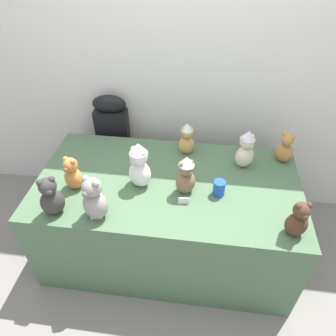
{
  "coord_description": "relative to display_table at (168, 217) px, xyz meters",
  "views": [
    {
      "loc": [
        0.21,
        -1.35,
        2.22
      ],
      "look_at": [
        0.0,
        0.25,
        0.87
      ],
      "focal_mm": 33.38,
      "sensor_mm": 36.0,
      "label": 1
    }
  ],
  "objects": [
    {
      "name": "ground_plane",
      "position": [
        0.0,
        -0.25,
        -0.37
      ],
      "size": [
        10.0,
        10.0,
        0.0
      ],
      "primitive_type": "plane",
      "color": "gray"
    },
    {
      "name": "teddy_bear_ash",
      "position": [
        -0.39,
        -0.37,
        0.52
      ],
      "size": [
        0.2,
        0.19,
        0.31
      ],
      "rotation": [
        0.0,
        0.0,
        -0.41
      ],
      "color": "gray",
      "rests_on": "display_table"
    },
    {
      "name": "instrument_case",
      "position": [
        -0.57,
        0.62,
        0.16
      ],
      "size": [
        0.29,
        0.14,
        1.06
      ],
      "rotation": [
        0.0,
        0.0,
        0.06
      ],
      "color": "black",
      "rests_on": "ground_plane"
    },
    {
      "name": "teddy_bear_charcoal",
      "position": [
        -0.66,
        -0.38,
        0.51
      ],
      "size": [
        0.19,
        0.18,
        0.28
      ],
      "rotation": [
        0.0,
        0.0,
        0.56
      ],
      "color": "#383533",
      "rests_on": "display_table"
    },
    {
      "name": "teddy_bear_ginger",
      "position": [
        -0.62,
        -0.14,
        0.49
      ],
      "size": [
        0.16,
        0.14,
        0.25
      ],
      "rotation": [
        0.0,
        0.0,
        -0.32
      ],
      "color": "#D17F3D",
      "rests_on": "display_table"
    },
    {
      "name": "name_card_front_left",
      "position": [
        0.13,
        -0.2,
        0.4
      ],
      "size": [
        0.07,
        0.01,
        0.05
      ],
      "primitive_type": "cube",
      "rotation": [
        0.0,
        0.0,
        0.06
      ],
      "color": "white",
      "rests_on": "display_table"
    },
    {
      "name": "teddy_bear_caramel",
      "position": [
        0.82,
        0.34,
        0.49
      ],
      "size": [
        0.15,
        0.14,
        0.25
      ],
      "rotation": [
        0.0,
        0.0,
        -0.34
      ],
      "color": "#B27A42",
      "rests_on": "display_table"
    },
    {
      "name": "party_cup_blue",
      "position": [
        0.35,
        -0.08,
        0.43
      ],
      "size": [
        0.08,
        0.08,
        0.11
      ],
      "primitive_type": "cylinder",
      "color": "blue",
      "rests_on": "display_table"
    },
    {
      "name": "name_card_front_middle",
      "position": [
        -0.39,
        -0.4,
        0.4
      ],
      "size": [
        0.07,
        0.02,
        0.05
      ],
      "primitive_type": "cube",
      "rotation": [
        0.0,
        0.0,
        0.17
      ],
      "color": "white",
      "rests_on": "display_table"
    },
    {
      "name": "teddy_bear_honey",
      "position": [
        0.1,
        0.35,
        0.5
      ],
      "size": [
        0.13,
        0.11,
        0.27
      ],
      "rotation": [
        0.0,
        0.0,
        0.07
      ],
      "color": "tan",
      "rests_on": "display_table"
    },
    {
      "name": "teddy_bear_mocha",
      "position": [
        0.13,
        -0.09,
        0.52
      ],
      "size": [
        0.17,
        0.17,
        0.3
      ],
      "rotation": [
        0.0,
        0.0,
        0.55
      ],
      "color": "#7F6047",
      "rests_on": "display_table"
    },
    {
      "name": "wall_back",
      "position": [
        0.0,
        0.74,
        0.93
      ],
      "size": [
        7.0,
        0.08,
        2.6
      ],
      "primitive_type": "cube",
      "color": "silver",
      "rests_on": "ground_plane"
    },
    {
      "name": "teddy_bear_snow",
      "position": [
        -0.18,
        -0.06,
        0.54
      ],
      "size": [
        0.2,
        0.19,
        0.35
      ],
      "rotation": [
        0.0,
        0.0,
        -0.48
      ],
      "color": "white",
      "rests_on": "display_table"
    },
    {
      "name": "teddy_bear_cocoa",
      "position": [
        0.79,
        -0.36,
        0.49
      ],
      "size": [
        0.15,
        0.14,
        0.25
      ],
      "rotation": [
        0.0,
        0.0,
        0.25
      ],
      "color": "#4C3323",
      "rests_on": "display_table"
    },
    {
      "name": "teddy_bear_cream",
      "position": [
        0.53,
        0.24,
        0.52
      ],
      "size": [
        0.18,
        0.17,
        0.31
      ],
      "rotation": [
        0.0,
        0.0,
        0.54
      ],
      "color": "beige",
      "rests_on": "display_table"
    },
    {
      "name": "display_table",
      "position": [
        0.0,
        0.0,
        0.0
      ],
      "size": [
        1.84,
        0.98,
        0.75
      ],
      "primitive_type": "cube",
      "color": "#4C6B4C",
      "rests_on": "ground_plane"
    }
  ]
}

